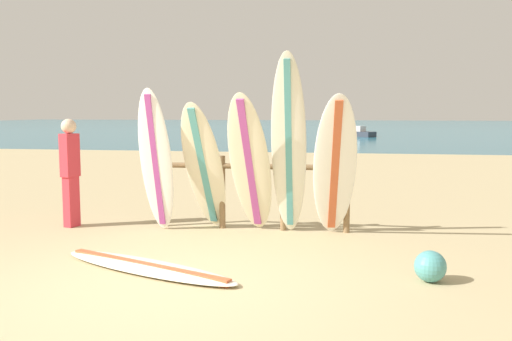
{
  "coord_description": "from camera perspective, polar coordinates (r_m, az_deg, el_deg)",
  "views": [
    {
      "loc": [
        1.83,
        -5.02,
        1.74
      ],
      "look_at": [
        0.44,
        3.17,
        0.84
      ],
      "focal_mm": 38.81,
      "sensor_mm": 36.0,
      "label": 1
    }
  ],
  "objects": [
    {
      "name": "surfboard_lying_on_sand",
      "position": [
        6.26,
        -11.23,
        -9.7
      ],
      "size": [
        2.43,
        1.42,
        0.08
      ],
      "color": "white",
      "rests_on": "ground"
    },
    {
      "name": "small_boat_offshore",
      "position": [
        38.01,
        10.46,
        3.84
      ],
      "size": [
        2.43,
        2.27,
        0.71
      ],
      "color": "#333842",
      "rests_on": "ocean_water"
    },
    {
      "name": "ocean_water",
      "position": [
        63.07,
        7.97,
        4.54
      ],
      "size": [
        120.0,
        80.0,
        0.01
      ],
      "primitive_type": "cube",
      "color": "teal",
      "rests_on": "ground"
    },
    {
      "name": "surfboard_leaning_center_left",
      "position": [
        7.66,
        -0.63,
        0.62
      ],
      "size": [
        0.68,
        1.05,
        1.99
      ],
      "color": "beige",
      "rests_on": "ground"
    },
    {
      "name": "surfboard_leaning_center_right",
      "position": [
        7.49,
        8.12,
        0.35
      ],
      "size": [
        0.69,
        1.05,
        1.97
      ],
      "color": "white",
      "rests_on": "ground"
    },
    {
      "name": "surfboard_leaning_left",
      "position": [
        7.95,
        -5.41,
        0.37
      ],
      "size": [
        0.7,
        1.01,
        1.87
      ],
      "color": "beige",
      "rests_on": "ground"
    },
    {
      "name": "surfboard_leaning_center",
      "position": [
        7.58,
        3.4,
        2.55
      ],
      "size": [
        0.5,
        0.82,
        2.52
      ],
      "color": "silver",
      "rests_on": "ground"
    },
    {
      "name": "beach_ball",
      "position": [
        5.97,
        17.52,
        -9.41
      ],
      "size": [
        0.32,
        0.32,
        0.32
      ],
      "primitive_type": "sphere",
      "color": "teal",
      "rests_on": "ground"
    },
    {
      "name": "ground_plane",
      "position": [
        5.62,
        -10.14,
        -11.92
      ],
      "size": [
        120.0,
        120.0,
        0.0
      ],
      "primitive_type": "plane",
      "color": "tan"
    },
    {
      "name": "surfboard_leaning_far_left",
      "position": [
        7.96,
        -10.27,
        0.97
      ],
      "size": [
        0.52,
        0.58,
        2.06
      ],
      "color": "white",
      "rests_on": "ground"
    },
    {
      "name": "beachgoer_standing",
      "position": [
        8.7,
        -18.61,
        0.27
      ],
      "size": [
        0.23,
        0.3,
        1.62
      ],
      "color": "#D8333F",
      "rests_on": "ground"
    },
    {
      "name": "surfboard_rack",
      "position": [
        8.08,
        -0.36,
        -1.38
      ],
      "size": [
        2.83,
        0.09,
        1.08
      ],
      "color": "olive",
      "rests_on": "ground"
    }
  ]
}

